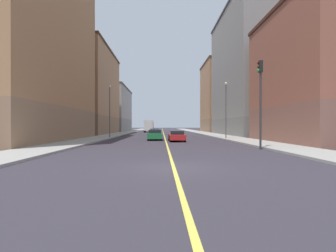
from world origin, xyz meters
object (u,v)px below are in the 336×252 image
building_right_distant (109,110)px  box_truck (149,126)px  car_silver (155,132)px  car_red (177,136)px  car_green (155,135)px  building_left_mid (254,73)px  traffic_light_left_near (260,93)px  building_left_near (328,75)px  building_right_corner (20,41)px  street_lamp_right_near (110,106)px  building_left_far (225,98)px  building_right_midblock (84,92)px  street_lamp_left_near (226,104)px

building_right_distant → box_truck: size_ratio=3.39×
car_silver → car_red: bearing=-81.0°
building_right_distant → car_green: 54.85m
building_left_mid → building_right_distant: building_left_mid is taller
traffic_light_left_near → car_red: bearing=118.6°
building_left_near → car_red: 17.45m
car_green → car_silver: bearing=91.4°
building_right_corner → building_right_distant: 54.86m
traffic_light_left_near → street_lamp_right_near: (-15.31, 19.42, 0.37)m
box_truck → car_red: bearing=-83.1°
building_left_far → car_silver: (-18.76, -23.84, -8.91)m
building_right_distant → traffic_light_left_near: size_ratio=3.80×
building_right_corner → box_truck: (13.16, 41.89, -9.98)m
building_left_mid → car_red: 27.55m
box_truck → street_lamp_right_near: bearing=-97.2°
car_red → car_silver: car_silver is taller
building_right_distant → street_lamp_right_near: (8.90, -46.46, -2.13)m
street_lamp_right_near → car_silver: (6.46, 10.08, -4.15)m
traffic_light_left_near → building_right_distant: bearing=110.2°
building_right_midblock → box_truck: building_right_midblock is taller
car_silver → traffic_light_left_near: bearing=-73.3°
building_right_distant → street_lamp_left_near: bearing=-63.5°
building_left_far → car_silver: size_ratio=4.58×
building_left_near → car_green: size_ratio=3.71×
street_lamp_left_near → car_silver: bearing=124.9°
building_left_far → street_lamp_left_near: building_left_far is taller
building_left_mid → box_truck: bearing=132.6°
building_right_midblock → street_lamp_left_near: size_ratio=3.17×
building_right_corner → car_green: size_ratio=5.60×
car_red → box_truck: 42.64m
car_green → box_truck: (-2.56, 39.41, 1.04)m
building_left_near → building_right_midblock: size_ratio=0.69×
car_green → car_red: bearing=-48.4°
building_right_distant → street_lamp_left_near: (25.22, -50.53, -2.21)m
traffic_light_left_near → car_green: 16.54m
building_left_near → building_left_far: size_ratio=0.87×
building_left_mid → building_right_corner: bearing=-150.7°
street_lamp_left_near → car_green: (-9.49, -1.65, -4.03)m
building_left_far → car_green: building_left_far is taller
street_lamp_left_near → box_truck: bearing=107.7°
car_green → building_right_corner: bearing=-171.0°
building_left_near → box_truck: bearing=114.6°
building_left_far → building_right_midblock: 37.66m
building_right_midblock → building_right_distant: size_ratio=0.91×
building_right_midblock → building_left_mid: bearing=-11.7°
car_silver → street_lamp_right_near: bearing=-122.6°
building_left_far → street_lamp_right_near: 42.54m
car_green → street_lamp_right_near: bearing=140.1°
building_right_midblock → car_silver: bearing=-27.2°
street_lamp_left_near → car_green: street_lamp_left_near is taller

